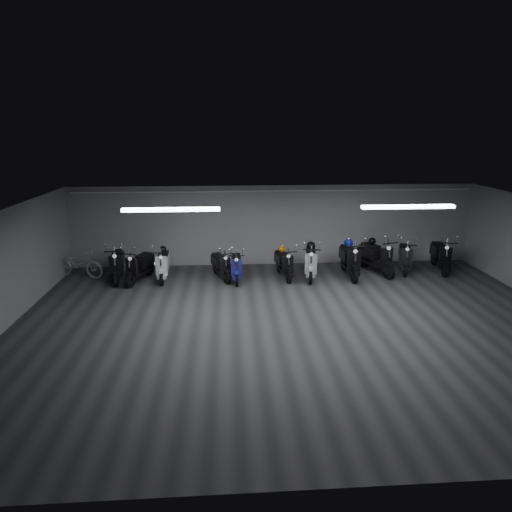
{
  "coord_description": "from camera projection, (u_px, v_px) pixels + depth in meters",
  "views": [
    {
      "loc": [
        -1.59,
        -9.55,
        4.67
      ],
      "look_at": [
        -0.8,
        2.5,
        1.05
      ],
      "focal_mm": 30.02,
      "sensor_mm": 36.0,
      "label": 1
    }
  ],
  "objects": [
    {
      "name": "front_wall",
      "position": [
        358.0,
        399.0,
        5.38
      ],
      "size": [
        14.0,
        0.01,
        2.8
      ],
      "primitive_type": "cube",
      "color": "gray",
      "rests_on": "ground"
    },
    {
      "name": "helmet_2",
      "position": [
        372.0,
        241.0,
        14.31
      ],
      "size": [
        0.24,
        0.24,
        0.24
      ],
      "primitive_type": "sphere",
      "color": "black",
      "rests_on": "scooter_8"
    },
    {
      "name": "helmet_1",
      "position": [
        163.0,
        250.0,
        13.73
      ],
      "size": [
        0.24,
        0.24,
        0.24
      ],
      "primitive_type": "sphere",
      "color": "black",
      "rests_on": "scooter_2"
    },
    {
      "name": "helmet_0",
      "position": [
        282.0,
        249.0,
        13.88
      ],
      "size": [
        0.26,
        0.26,
        0.26
      ],
      "primitive_type": "sphere",
      "color": "#C4760B",
      "rests_on": "scooter_5"
    },
    {
      "name": "floor",
      "position": [
        295.0,
        325.0,
        10.57
      ],
      "size": [
        14.0,
        10.0,
        0.01
      ],
      "primitive_type": "cube",
      "color": "#313234",
      "rests_on": "ground"
    },
    {
      "name": "scooter_8",
      "position": [
        377.0,
        252.0,
        14.15
      ],
      "size": [
        1.26,
        2.1,
        1.48
      ],
      "primitive_type": null,
      "rotation": [
        0.0,
        0.0,
        0.33
      ],
      "color": "black",
      "rests_on": "floor"
    },
    {
      "name": "scooter_10",
      "position": [
        441.0,
        251.0,
        14.39
      ],
      "size": [
        0.97,
        1.98,
        1.41
      ],
      "primitive_type": null,
      "rotation": [
        0.0,
        0.0,
        -0.19
      ],
      "color": "black",
      "rests_on": "floor"
    },
    {
      "name": "fluor_strip_right",
      "position": [
        408.0,
        207.0,
        10.93
      ],
      "size": [
        2.4,
        0.18,
        0.08
      ],
      "primitive_type": "cube",
      "color": "white",
      "rests_on": "ceiling"
    },
    {
      "name": "scooter_9",
      "position": [
        405.0,
        252.0,
        14.35
      ],
      "size": [
        1.12,
        1.89,
        1.33
      ],
      "primitive_type": null,
      "rotation": [
        0.0,
        0.0,
        -0.32
      ],
      "color": "black",
      "rests_on": "floor"
    },
    {
      "name": "helmet_4",
      "position": [
        349.0,
        243.0,
        14.0
      ],
      "size": [
        0.29,
        0.29,
        0.29
      ],
      "primitive_type": "sphere",
      "color": "#0D1996",
      "rests_on": "scooter_7"
    },
    {
      "name": "scooter_5",
      "position": [
        284.0,
        259.0,
        13.74
      ],
      "size": [
        0.81,
        1.76,
        1.26
      ],
      "primitive_type": null,
      "rotation": [
        0.0,
        0.0,
        0.15
      ],
      "color": "black",
      "rests_on": "floor"
    },
    {
      "name": "conduit",
      "position": [
        275.0,
        191.0,
        14.52
      ],
      "size": [
        13.6,
        0.05,
        0.05
      ],
      "primitive_type": "cylinder",
      "rotation": [
        0.0,
        1.57,
        0.0
      ],
      "color": "white",
      "rests_on": "back_wall"
    },
    {
      "name": "fluor_strip_left",
      "position": [
        171.0,
        210.0,
        10.55
      ],
      "size": [
        2.4,
        0.18,
        0.08
      ],
      "primitive_type": "cube",
      "color": "white",
      "rests_on": "ceiling"
    },
    {
      "name": "scooter_3",
      "position": [
        221.0,
        261.0,
        13.66
      ],
      "size": [
        1.05,
        1.69,
        1.19
      ],
      "primitive_type": null,
      "rotation": [
        0.0,
        0.0,
        0.35
      ],
      "color": "black",
      "rests_on": "floor"
    },
    {
      "name": "scooter_4",
      "position": [
        236.0,
        262.0,
        13.51
      ],
      "size": [
        0.56,
        1.63,
        1.21
      ],
      "primitive_type": null,
      "rotation": [
        0.0,
        0.0,
        -0.01
      ],
      "color": "navy",
      "rests_on": "floor"
    },
    {
      "name": "scooter_7",
      "position": [
        350.0,
        255.0,
        13.83
      ],
      "size": [
        0.7,
        2.0,
        1.48
      ],
      "primitive_type": null,
      "rotation": [
        0.0,
        0.0,
        -0.02
      ],
      "color": "black",
      "rests_on": "floor"
    },
    {
      "name": "bicycle",
      "position": [
        78.0,
        260.0,
        13.81
      ],
      "size": [
        1.85,
        1.14,
        1.13
      ],
      "primitive_type": "imported",
      "rotation": [
        0.0,
        0.0,
        1.25
      ],
      "color": "silver",
      "rests_on": "floor"
    },
    {
      "name": "ceiling",
      "position": [
        298.0,
        213.0,
        9.76
      ],
      "size": [
        14.0,
        10.0,
        0.01
      ],
      "primitive_type": "cube",
      "color": "gray",
      "rests_on": "ground"
    },
    {
      "name": "scooter_0",
      "position": [
        117.0,
        259.0,
        13.51
      ],
      "size": [
        0.88,
        1.93,
        1.39
      ],
      "primitive_type": null,
      "rotation": [
        0.0,
        0.0,
        0.14
      ],
      "color": "black",
      "rests_on": "floor"
    },
    {
      "name": "back_wall",
      "position": [
        274.0,
        225.0,
        14.95
      ],
      "size": [
        14.0,
        0.01,
        2.8
      ],
      "primitive_type": "cube",
      "color": "gray",
      "rests_on": "ground"
    },
    {
      "name": "scooter_1",
      "position": [
        139.0,
        262.0,
        13.41
      ],
      "size": [
        1.13,
        1.85,
        1.3
      ],
      "primitive_type": null,
      "rotation": [
        0.0,
        0.0,
        -0.34
      ],
      "color": "black",
      "rests_on": "floor"
    },
    {
      "name": "helmet_3",
      "position": [
        311.0,
        246.0,
        13.88
      ],
      "size": [
        0.29,
        0.29,
        0.29
      ],
      "primitive_type": "sphere",
      "color": "black",
      "rests_on": "scooter_6"
    },
    {
      "name": "scooter_6",
      "position": [
        311.0,
        257.0,
        13.73
      ],
      "size": [
        0.92,
        1.92,
        1.37
      ],
      "primitive_type": null,
      "rotation": [
        0.0,
        0.0,
        -0.17
      ],
      "color": "silver",
      "rests_on": "floor"
    },
    {
      "name": "scooter_2",
      "position": [
        163.0,
        260.0,
        13.58
      ],
      "size": [
        0.65,
        1.77,
        1.3
      ],
      "primitive_type": null,
      "rotation": [
        0.0,
        0.0,
        0.04
      ],
      "color": "silver",
      "rests_on": "floor"
    }
  ]
}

